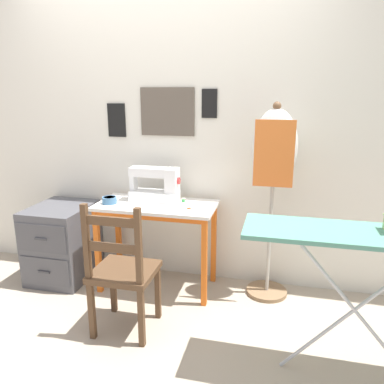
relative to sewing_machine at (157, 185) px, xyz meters
The scene contains 11 objects.
ground_plane 0.90m from the sewing_machine, 86.38° to the right, with size 14.00×14.00×0.00m, color tan.
wall_back 0.49m from the sewing_machine, 84.71° to the left, with size 10.00×0.07×2.55m.
sewing_table 0.26m from the sewing_machine, 78.07° to the right, with size 0.94×0.47×0.71m.
sewing_machine is the anchor object (origin of this frame).
fabric_bowl 0.39m from the sewing_machine, 154.77° to the right, with size 0.11×0.11×0.05m.
scissors 0.39m from the sewing_machine, 27.63° to the right, with size 0.13×0.12×0.01m.
thread_spool_near_machine 0.24m from the sewing_machine, ahead, with size 0.03×0.03×0.03m.
wooden_chair 0.81m from the sewing_machine, 90.47° to the right, with size 0.40×0.38×0.92m.
filing_cabinet 0.98m from the sewing_machine, behind, with size 0.47×0.57×0.64m.
dress_form 0.94m from the sewing_machine, ahead, with size 0.33×0.32×1.50m.
ironing_board 1.61m from the sewing_machine, 30.24° to the right, with size 1.22×0.37×0.87m.
Camera 1 is at (0.93, -2.43, 1.56)m, focal length 35.00 mm.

